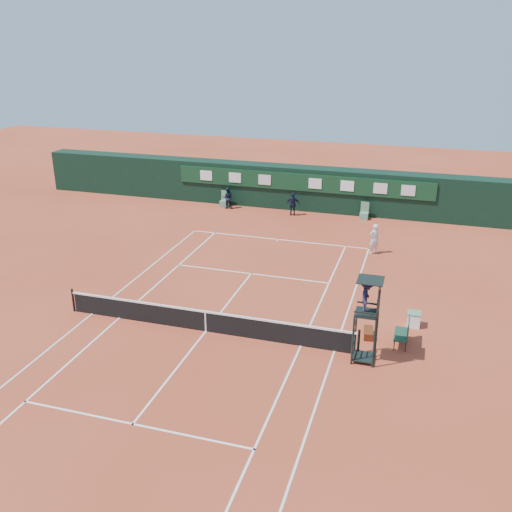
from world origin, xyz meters
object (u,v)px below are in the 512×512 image
Objects in this scene: player at (374,239)px; tennis_net at (206,321)px; umpire_chair at (367,303)px; player_bench at (404,332)px; cooler at (414,319)px.

tennis_net is at bearing 21.74° from player.
player is at bearing 94.19° from umpire_chair.
player is (-0.85, 11.60, -1.58)m from umpire_chair.
umpire_chair is at bearing -3.02° from tennis_net.
player_bench is (1.42, 1.67, -1.86)m from umpire_chair.
cooler is at bearing 66.47° from player.
umpire_chair is at bearing -116.99° from cooler.
cooler is at bearing 20.05° from tennis_net.
umpire_chair is 5.30× the size of cooler.
player_bench is at bearing 49.50° from umpire_chair.
cooler is 8.61m from player.
tennis_net is 3.77× the size of umpire_chair.
tennis_net is 10.75× the size of player_bench.
player_bench reaches higher than cooler.
umpire_chair reaches higher than tennis_net.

